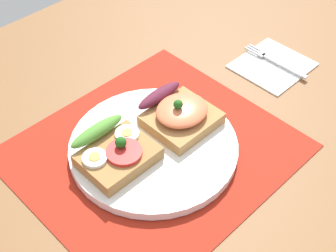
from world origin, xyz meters
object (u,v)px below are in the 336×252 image
object	(u,v)px
sandwich_salmon	(180,114)
sandwich_egg_tomato	(115,152)
napkin	(273,65)
plate	(153,147)
fork	(274,60)

from	to	relation	value
sandwich_salmon	sandwich_egg_tomato	bearing A→B (deg)	173.80
sandwich_egg_tomato	napkin	bearing A→B (deg)	-2.73
plate	sandwich_salmon	xyz separation A→B (cm)	(5.85, 0.34, 2.53)
plate	napkin	distance (cm)	29.18
plate	sandwich_egg_tomato	size ratio (longest dim) A/B	2.43
napkin	fork	bearing A→B (deg)	31.48
plate	sandwich_salmon	size ratio (longest dim) A/B	2.36
plate	fork	xyz separation A→B (cm)	(29.84, 0.34, -0.24)
sandwich_egg_tomato	sandwich_salmon	world-z (taller)	sandwich_salmon
napkin	sandwich_egg_tomato	bearing A→B (deg)	177.27
sandwich_salmon	napkin	size ratio (longest dim) A/B	0.84
sandwich_egg_tomato	napkin	xyz separation A→B (cm)	(34.98, -1.67, -2.91)
plate	fork	bearing A→B (deg)	0.66
plate	fork	size ratio (longest dim) A/B	1.91
sandwich_egg_tomato	sandwich_salmon	xyz separation A→B (cm)	(11.65, -1.27, 0.32)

